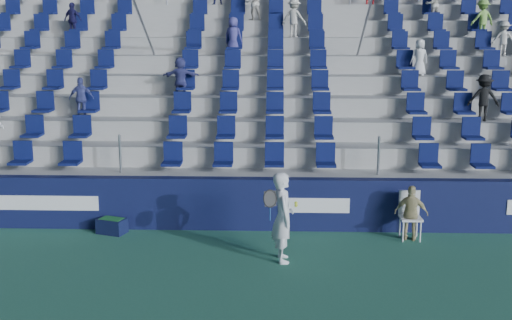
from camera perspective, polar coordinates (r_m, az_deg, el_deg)
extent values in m
plane|color=#2D6950|center=(11.90, -1.44, -10.91)|extent=(70.00, 70.00, 0.00)
cube|color=#11153E|center=(14.67, -0.74, -3.91)|extent=(24.00, 0.30, 1.20)
cube|color=white|center=(15.56, -19.53, -3.61)|extent=(3.20, 0.02, 0.34)
cube|color=white|center=(14.52, 5.17, -4.05)|extent=(1.60, 0.02, 0.34)
cube|color=#A3A49E|center=(15.22, -0.64, -3.31)|extent=(24.00, 0.85, 1.20)
cube|color=#A3A49E|center=(15.98, -0.51, -1.63)|extent=(24.00, 0.85, 1.70)
cube|color=#A3A49E|center=(16.75, -0.39, -0.10)|extent=(24.00, 0.85, 2.20)
cube|color=#A3A49E|center=(17.53, -0.28, 1.29)|extent=(24.00, 0.85, 2.70)
cube|color=#A3A49E|center=(18.32, -0.18, 2.56)|extent=(24.00, 0.85, 3.20)
cube|color=#A3A49E|center=(19.12, -0.08, 3.73)|extent=(24.00, 0.85, 3.70)
cube|color=#A3A49E|center=(19.93, 0.00, 4.80)|extent=(24.00, 0.85, 4.20)
cube|color=#A3A49E|center=(20.74, 0.08, 5.79)|extent=(24.00, 0.85, 4.70)
cube|color=#A3A49E|center=(21.56, 0.15, 6.70)|extent=(24.00, 0.85, 5.20)
cube|color=#A3A49E|center=(22.19, 0.21, 8.15)|extent=(24.00, 0.50, 6.20)
cube|color=#0B1346|center=(14.99, -0.65, 0.19)|extent=(16.05, 0.50, 0.70)
cube|color=#0B1346|center=(15.74, -0.51, 2.62)|extent=(16.05, 0.50, 0.70)
cube|color=#0B1346|center=(16.50, -0.39, 4.82)|extent=(16.05, 0.50, 0.70)
cube|color=#0B1346|center=(17.29, -0.28, 6.83)|extent=(16.05, 0.50, 0.70)
cube|color=#0B1346|center=(18.10, -0.18, 8.66)|extent=(16.05, 0.50, 0.70)
cube|color=#0B1346|center=(18.92, -0.09, 10.33)|extent=(16.05, 0.50, 0.70)
cube|color=#0B1346|center=(19.76, 0.00, 11.86)|extent=(16.05, 0.50, 0.70)
cube|color=#0B1346|center=(20.61, 0.08, 13.27)|extent=(16.05, 0.50, 0.70)
cylinder|color=gray|center=(18.42, -9.73, 11.04)|extent=(0.06, 7.68, 4.55)
cylinder|color=gray|center=(18.20, 9.48, 11.04)|extent=(0.06, 7.68, 4.55)
imported|color=beige|center=(19.71, 3.40, 12.48)|extent=(0.83, 0.64, 1.14)
imported|color=#BBB6A8|center=(20.57, -0.23, 13.79)|extent=(0.62, 0.54, 1.08)
imported|color=#7DB649|center=(20.62, 19.48, 11.77)|extent=(0.81, 0.60, 1.11)
imported|color=#1B194B|center=(20.66, -15.97, 11.89)|extent=(0.66, 0.44, 1.04)
imported|color=black|center=(17.22, 19.58, 5.22)|extent=(0.83, 0.58, 1.17)
imported|color=#3F3C86|center=(18.90, -2.03, 10.93)|extent=(0.63, 0.51, 1.10)
imported|color=beige|center=(19.93, 21.14, 10.03)|extent=(0.70, 0.50, 0.99)
imported|color=#414990|center=(17.17, -15.25, 5.31)|extent=(0.66, 0.35, 1.07)
imported|color=silver|center=(18.45, 14.33, 8.82)|extent=(0.54, 0.40, 1.00)
imported|color=beige|center=(21.11, 15.45, 13.19)|extent=(0.55, 0.47, 0.98)
imported|color=#3A3F81|center=(17.41, -6.72, 7.36)|extent=(0.99, 0.35, 1.05)
imported|color=silver|center=(12.67, 2.40, -5.10)|extent=(0.51, 0.71, 1.81)
cylinder|color=navy|center=(12.39, 1.26, -4.79)|extent=(0.03, 0.03, 0.28)
torus|color=black|center=(12.31, 1.26, -3.46)|extent=(0.30, 0.17, 0.28)
plane|color=#262626|center=(12.31, 1.26, -3.46)|extent=(0.30, 0.16, 0.29)
sphere|color=#CBD932|center=(12.40, 3.58, -4.05)|extent=(0.07, 0.07, 0.07)
sphere|color=#CBD932|center=(12.45, 3.58, -3.84)|extent=(0.07, 0.07, 0.07)
cube|color=white|center=(14.41, 13.58, -5.05)|extent=(0.47, 0.47, 0.04)
cube|color=white|center=(14.54, 13.46, -3.72)|extent=(0.46, 0.05, 0.57)
cylinder|color=white|center=(14.28, 12.94, -6.24)|extent=(0.03, 0.03, 0.46)
cylinder|color=white|center=(14.35, 14.40, -6.22)|extent=(0.03, 0.03, 0.46)
cylinder|color=white|center=(14.63, 12.67, -5.78)|extent=(0.03, 0.03, 0.46)
cylinder|color=white|center=(14.70, 14.10, -5.76)|extent=(0.03, 0.03, 0.46)
imported|color=tan|center=(14.33, 13.64, -4.61)|extent=(0.77, 0.49, 1.22)
cube|color=black|center=(14.87, -12.68, -5.74)|extent=(0.71, 0.58, 0.33)
cube|color=#1E662D|center=(14.84, -12.69, -5.45)|extent=(0.57, 0.44, 0.20)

